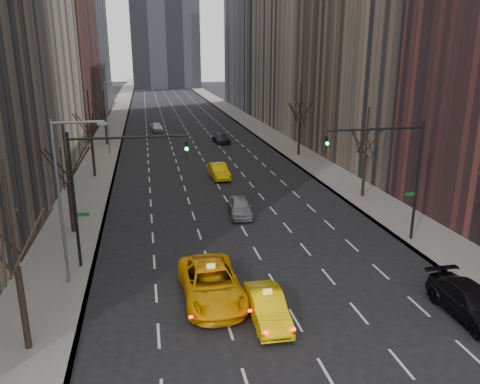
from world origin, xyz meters
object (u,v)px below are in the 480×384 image
taxi_sedan (267,307)px  parked_suv_black (471,303)px  silver_sedan_ahead (240,207)px  taxi_suv (211,284)px

taxi_sedan → parked_suv_black: 9.86m
silver_sedan_ahead → parked_suv_black: 18.57m
taxi_sedan → silver_sedan_ahead: 15.24m
taxi_suv → silver_sedan_ahead: bearing=70.4°
taxi_sedan → parked_suv_black: (9.72, -1.63, 0.05)m
taxi_sedan → parked_suv_black: parked_suv_black is taller
taxi_sedan → silver_sedan_ahead: size_ratio=1.04×
taxi_sedan → parked_suv_black: size_ratio=0.82×
taxi_suv → silver_sedan_ahead: size_ratio=1.51×
taxi_sedan → silver_sedan_ahead: bearing=84.5°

